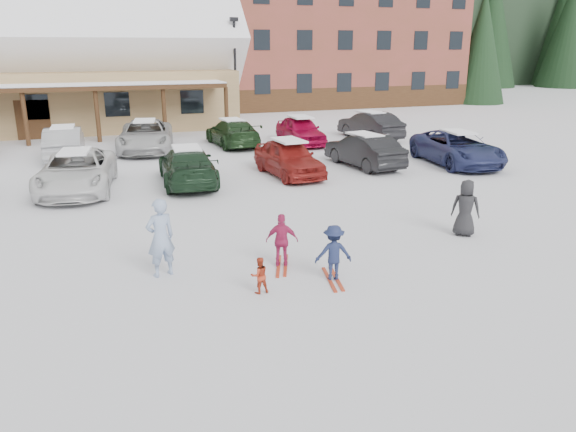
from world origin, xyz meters
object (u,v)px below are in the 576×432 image
object	(u,v)px
toddler_red	(259,275)
child_navy	(333,253)
parked_car_9	(64,143)
parked_car_2	(77,171)
parked_car_11	(232,133)
parked_car_6	(457,148)
adult_skier	(160,238)
bystander_dark	(466,208)
parked_car_5	(364,151)
parked_car_3	(187,166)
alpine_hotel	(295,4)
lamp_post	(235,67)
parked_car_13	(370,125)
parked_car_10	(146,136)
parked_car_12	(300,131)
child_magenta	(282,241)
parked_car_4	(289,158)

from	to	relation	value
toddler_red	child_navy	world-z (taller)	child_navy
parked_car_9	parked_car_2	bearing A→B (deg)	96.84
parked_car_11	parked_car_6	bearing A→B (deg)	132.47
child_navy	parked_car_6	xyz separation A→B (m)	(10.49, 9.94, 0.09)
adult_skier	bystander_dark	bearing A→B (deg)	164.87
parked_car_6	parked_car_9	world-z (taller)	parked_car_9
parked_car_5	parked_car_9	xyz separation A→B (m)	(-12.32, 6.33, 0.04)
parked_car_3	adult_skier	bearing A→B (deg)	80.09
alpine_hotel	adult_skier	xyz separation A→B (m)	(-17.19, -37.36, -7.71)
lamp_post	parked_car_13	xyz separation A→B (m)	(5.99, -7.02, -3.04)
parked_car_9	lamp_post	bearing A→B (deg)	-141.39
adult_skier	toddler_red	distance (m)	2.54
parked_car_2	parked_car_10	world-z (taller)	parked_car_10
lamp_post	parked_car_10	size ratio (longest dim) A/B	1.22
lamp_post	parked_car_13	bearing A→B (deg)	-49.51
parked_car_12	child_navy	bearing A→B (deg)	-107.41
toddler_red	parked_car_9	size ratio (longest dim) A/B	0.18
adult_skier	parked_car_6	world-z (taller)	adult_skier
lamp_post	parked_car_6	distance (m)	16.35
toddler_red	parked_car_6	size ratio (longest dim) A/B	0.15
child_navy	parked_car_10	bearing A→B (deg)	-70.84
lamp_post	child_magenta	bearing A→B (deg)	-102.23
parked_car_4	parked_car_9	size ratio (longest dim) A/B	0.94
lamp_post	parked_car_2	distance (m)	17.51
child_navy	parked_car_12	xyz separation A→B (m)	(5.85, 17.27, 0.09)
child_navy	parked_car_12	distance (m)	18.23
parked_car_5	parked_car_11	size ratio (longest dim) A/B	0.91
parked_car_11	alpine_hotel	bearing A→B (deg)	-121.20
parked_car_2	parked_car_11	bearing A→B (deg)	51.89
parked_car_9	parked_car_3	bearing A→B (deg)	125.26
lamp_post	parked_car_5	world-z (taller)	lamp_post
adult_skier	parked_car_5	bearing A→B (deg)	-152.39
alpine_hotel	parked_car_10	bearing A→B (deg)	-126.99
parked_car_3	parked_car_10	bearing A→B (deg)	-80.73
alpine_hotel	parked_car_3	world-z (taller)	alpine_hotel
parked_car_13	lamp_post	bearing A→B (deg)	-56.86
child_navy	child_magenta	bearing A→B (deg)	-42.19
adult_skier	parked_car_5	world-z (taller)	adult_skier
bystander_dark	parked_car_11	xyz separation A→B (m)	(-2.42, 16.44, -0.10)
child_magenta	parked_car_5	xyz separation A→B (m)	(7.19, 9.73, 0.06)
toddler_red	parked_car_2	world-z (taller)	parked_car_2
parked_car_3	parked_car_12	xyz separation A→B (m)	(7.30, 6.99, 0.04)
parked_car_11	parked_car_12	world-z (taller)	parked_car_12
parked_car_5	parked_car_6	world-z (taller)	parked_car_6
parked_car_10	parked_car_6	bearing A→B (deg)	-23.03
parked_car_4	parked_car_6	bearing A→B (deg)	-7.33
toddler_red	parked_car_9	world-z (taller)	parked_car_9
child_navy	parked_car_10	world-z (taller)	parked_car_10
parked_car_5	parked_car_12	distance (m)	6.41
adult_skier	parked_car_12	distance (m)	18.33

